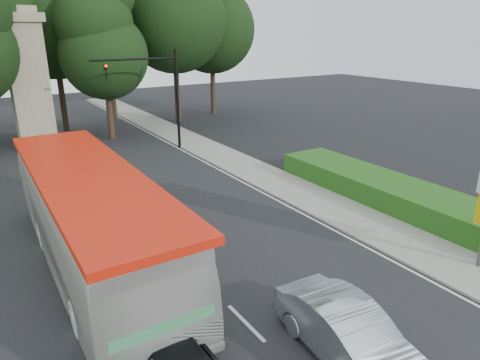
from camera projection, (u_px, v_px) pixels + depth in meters
road_surface at (150, 227)px, 19.39m from camera, size 14.00×80.00×0.02m
sidewalk_right at (296, 190)px, 23.66m from camera, size 3.00×80.00×0.12m
hedge at (392, 193)px, 21.80m from camera, size 3.00×14.00×1.20m
traffic_signal_mast at (160, 87)px, 30.28m from camera, size 6.10×0.35×7.20m
monument at (28, 79)px, 31.06m from camera, size 3.00×3.00×10.05m
tree_east_near at (105, 16)px, 39.16m from camera, size 8.12×8.12×15.95m
tree_far_east at (211, 10)px, 42.38m from camera, size 8.68×8.68×17.05m
tree_monument_right at (102, 36)px, 32.47m from camera, size 6.72×6.72×13.20m
transit_bus at (92, 221)px, 15.48m from camera, size 3.22×13.62×3.79m
sedan_silver at (349, 335)px, 11.33m from camera, size 2.03×4.99×1.61m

